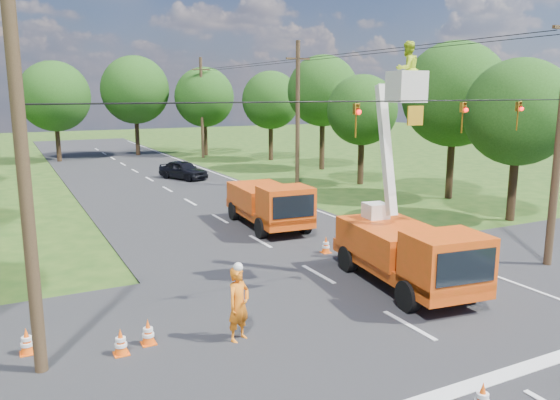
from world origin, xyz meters
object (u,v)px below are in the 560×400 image
tree_right_c (362,110)px  tree_right_d (323,91)px  second_truck (269,203)px  pole_right_far (202,107)px  tree_right_b (455,94)px  traffic_cone_3 (283,224)px  bucket_truck (408,238)px  traffic_cone_2 (326,245)px  tree_right_a (519,113)px  ground_worker (239,305)px  pole_right_near (560,132)px  traffic_cone_5 (121,342)px  tree_right_e (271,100)px  tree_far_b (135,90)px  tree_far_a (54,96)px  traffic_cone_0 (482,399)px  tree_far_c (204,97)px  pole_left (25,186)px  traffic_cone_7 (267,201)px  traffic_cone_6 (27,341)px  pole_right_mid (298,114)px  distant_car (183,170)px  traffic_cone_4 (148,332)px

tree_right_c → tree_right_d: size_ratio=0.81×
second_truck → pole_right_far: (6.95, 29.76, 3.88)m
tree_right_c → tree_right_b: bearing=-75.6°
traffic_cone_3 → tree_right_c: tree_right_c is taller
bucket_truck → traffic_cone_3: bucket_truck is taller
traffic_cone_2 → tree_right_a: tree_right_a is taller
ground_worker → tree_right_d: (19.44, 27.60, 5.66)m
pole_right_near → second_truck: bearing=124.2°
traffic_cone_5 → tree_right_c: bearing=42.4°
tree_right_e → tree_far_b: (-10.80, 10.00, 1.00)m
bucket_truck → tree_far_a: tree_far_a is taller
bucket_truck → tree_far_a: bearing=106.7°
traffic_cone_2 → tree_right_b: size_ratio=0.07×
traffic_cone_0 → bucket_truck: bearing=61.9°
tree_far_c → pole_right_far: bearing=-116.6°
ground_worker → tree_far_b: (7.64, 45.60, 5.79)m
traffic_cone_0 → pole_left: size_ratio=0.08×
tree_right_b → traffic_cone_2: bearing=-153.0°
traffic_cone_7 → tree_right_d: (11.19, 12.29, 6.32)m
pole_right_near → tree_right_a: 7.82m
pole_right_far → pole_left: pole_right_far is taller
pole_right_near → tree_right_d: pole_right_near is taller
traffic_cone_6 → traffic_cone_7: (13.36, 13.60, 0.00)m
traffic_cone_2 → pole_right_near: size_ratio=0.07×
traffic_cone_5 → pole_right_mid: 26.15m
distant_car → traffic_cone_2: 21.81m
ground_worker → tree_right_b: 23.96m
tree_right_e → second_truck: bearing=-116.3°
tree_far_a → traffic_cone_4: bearing=-92.5°
tree_far_a → tree_far_c: 14.53m
bucket_truck → tree_far_b: bearing=96.0°
bucket_truck → traffic_cone_7: bearing=90.9°
traffic_cone_2 → tree_far_b: size_ratio=0.07×
ground_worker → tree_right_e: (18.44, 35.60, 4.79)m
traffic_cone_6 → tree_right_a: size_ratio=0.09×
pole_right_mid → tree_right_b: size_ratio=1.04×
tree_right_b → traffic_cone_4: bearing=-151.8°
tree_right_b → tree_right_c: 7.31m
ground_worker → distant_car: bearing=50.0°
traffic_cone_4 → tree_right_b: 25.57m
pole_right_near → pole_left: (-18.00, 0.00, -0.61)m
second_truck → tree_far_a: size_ratio=0.68×
traffic_cone_0 → traffic_cone_3: (3.35, 15.39, 0.00)m
traffic_cone_6 → pole_right_near: (18.25, -1.11, 4.75)m
pole_right_far → tree_far_b: 7.63m
tree_right_b → tree_far_a: (-20.00, 31.00, -0.25)m
tree_far_a → tree_far_b: (8.00, 2.00, 0.62)m
traffic_cone_2 → tree_right_d: bearing=59.0°
traffic_cone_4 → traffic_cone_6: bearing=163.3°
traffic_cone_0 → tree_right_d: 37.41m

